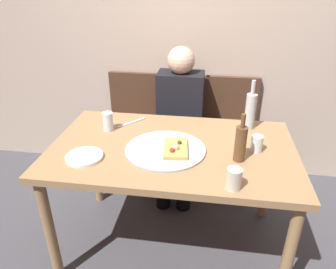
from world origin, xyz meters
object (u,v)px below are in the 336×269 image
object	(u,v)px
wine_bottle	(250,110)
chair_right	(230,126)
pizza_tray	(165,149)
chair_left	(133,120)
beer_bottle	(241,143)
chair_middle	(181,123)
table_knife	(132,122)
tumbler_far	(108,121)
wine_glass	(234,179)
pizza_slice_last	(176,148)
dining_table	(172,159)
guest_in_sweater	(179,117)
tumbler_near	(257,144)
plate_stack	(84,157)

from	to	relation	value
wine_bottle	chair_right	bearing A→B (deg)	98.53
pizza_tray	chair_left	size ratio (longest dim) A/B	0.51
beer_bottle	chair_middle	xyz separation A→B (m)	(-0.41, 0.92, -0.35)
table_knife	chair_right	xyz separation A→B (m)	(0.68, 0.55, -0.25)
tumbler_far	chair_left	bearing A→B (deg)	92.07
tumbler_far	pizza_tray	bearing A→B (deg)	-27.11
tumbler_far	table_knife	xyz separation A→B (m)	(0.12, 0.12, -0.06)
table_knife	wine_glass	bearing A→B (deg)	-93.86
wine_bottle	chair_middle	size ratio (longest dim) A/B	0.35
pizza_tray	pizza_slice_last	world-z (taller)	pizza_slice_last
pizza_tray	chair_middle	world-z (taller)	chair_middle
beer_bottle	chair_left	xyz separation A→B (m)	(-0.82, 0.92, -0.35)
dining_table	guest_in_sweater	size ratio (longest dim) A/B	1.20
dining_table	pizza_tray	distance (m)	0.11
pizza_slice_last	wine_glass	world-z (taller)	wine_glass
beer_bottle	tumbler_near	world-z (taller)	beer_bottle
dining_table	pizza_tray	size ratio (longest dim) A/B	3.09
plate_stack	wine_bottle	bearing A→B (deg)	29.31
beer_bottle	chair_left	size ratio (longest dim) A/B	0.30
beer_bottle	wine_glass	size ratio (longest dim) A/B	2.57
dining_table	table_knife	size ratio (longest dim) A/B	6.39
chair_left	pizza_tray	bearing A→B (deg)	115.54
dining_table	plate_stack	size ratio (longest dim) A/B	6.98
wine_bottle	plate_stack	world-z (taller)	wine_bottle
beer_bottle	guest_in_sweater	bearing A→B (deg)	117.87
wine_bottle	tumbler_far	xyz separation A→B (m)	(-0.88, -0.16, -0.06)
wine_bottle	chair_left	distance (m)	1.11
chair_middle	chair_right	bearing A→B (deg)	-180.00
dining_table	table_knife	bearing A→B (deg)	138.83
pizza_slice_last	chair_middle	xyz separation A→B (m)	(-0.07, 0.89, -0.27)
pizza_slice_last	tumbler_near	bearing A→B (deg)	9.87
dining_table	tumbler_near	world-z (taller)	tumbler_near
dining_table	wine_bottle	xyz separation A→B (m)	(0.45, 0.31, 0.21)
chair_middle	chair_left	bearing A→B (deg)	0.00
tumbler_far	wine_glass	world-z (taller)	tumbler_far
tumbler_far	chair_right	size ratio (longest dim) A/B	0.13
chair_middle	guest_in_sweater	distance (m)	0.20
tumbler_near	plate_stack	distance (m)	0.95
pizza_slice_last	beer_bottle	distance (m)	0.35
table_knife	chair_middle	bearing A→B (deg)	14.26
plate_stack	beer_bottle	bearing A→B (deg)	7.21
tumbler_near	chair_right	bearing A→B (deg)	96.93
table_knife	guest_in_sweater	world-z (taller)	guest_in_sweater
pizza_slice_last	guest_in_sweater	world-z (taller)	guest_in_sweater
dining_table	chair_middle	world-z (taller)	chair_middle
pizza_slice_last	tumbler_near	size ratio (longest dim) A/B	2.49
pizza_tray	tumbler_near	size ratio (longest dim) A/B	4.87
dining_table	plate_stack	distance (m)	0.51
wine_glass	tumbler_far	bearing A→B (deg)	146.67
tumbler_far	wine_glass	xyz separation A→B (m)	(0.76, -0.50, -0.01)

